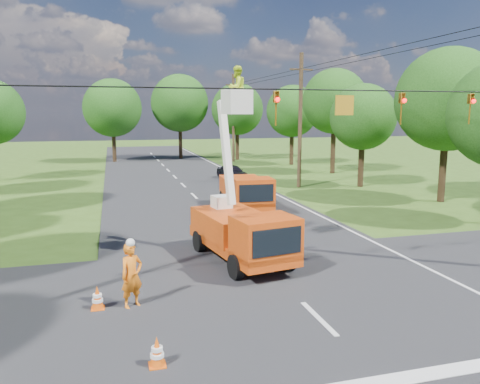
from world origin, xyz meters
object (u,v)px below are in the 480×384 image
object	(u,v)px
traffic_cone_4	(97,298)
tree_right_d	(335,101)
traffic_cone_7	(249,196)
tree_far_c	(237,109)
tree_right_b	(448,100)
traffic_cone_2	(283,237)
distant_car	(232,172)
pole_right_far	(233,118)
pole_right_mid	(300,120)
tree_far_a	(112,108)
bucket_truck	(242,222)
tree_far_b	(180,103)
traffic_cone_3	(280,222)
second_truck	(246,192)
ground_worker	(132,276)
tree_right_c	(363,117)
traffic_cone_8	(157,352)
tree_right_e	(292,111)

from	to	relation	value
traffic_cone_4	tree_right_d	bearing A→B (deg)	52.24
traffic_cone_7	tree_far_c	xyz separation A→B (m)	(6.44, 26.74, 5.70)
traffic_cone_4	tree_right_b	xyz separation A→B (m)	(20.88, 11.69, 6.08)
traffic_cone_2	traffic_cone_4	bearing A→B (deg)	-146.79
distant_car	pole_right_far	world-z (taller)	pole_right_far
pole_right_mid	tree_far_c	size ratio (longest dim) A/B	1.09
tree_far_a	tree_far_c	size ratio (longest dim) A/B	1.04
traffic_cone_4	tree_far_a	distance (m)	43.10
traffic_cone_2	tree_far_c	bearing A→B (deg)	77.99
distant_car	traffic_cone_4	size ratio (longest dim) A/B	5.29
bucket_truck	tree_far_b	distance (m)	42.02
traffic_cone_3	tree_far_b	bearing A→B (deg)	89.25
pole_right_far	second_truck	bearing A→B (deg)	-103.12
second_truck	ground_worker	distance (m)	14.11
tree_far_c	ground_worker	bearing A→B (deg)	-109.01
traffic_cone_7	tree_right_c	bearing A→B (deg)	20.25
traffic_cone_2	traffic_cone_8	distance (m)	10.54
traffic_cone_4	tree_right_b	world-z (taller)	tree_right_b
traffic_cone_7	tree_right_c	distance (m)	11.89
distant_car	traffic_cone_3	size ratio (longest dim) A/B	5.29
traffic_cone_4	traffic_cone_8	distance (m)	3.83
distant_car	traffic_cone_3	bearing A→B (deg)	-109.53
traffic_cone_2	ground_worker	bearing A→B (deg)	-142.61
tree_right_c	tree_far_b	bearing A→B (deg)	111.42
second_truck	tree_right_c	world-z (taller)	tree_right_c
second_truck	pole_right_mid	world-z (taller)	pole_right_mid
traffic_cone_4	tree_right_e	distance (m)	40.26
traffic_cone_4	tree_far_c	xyz separation A→B (m)	(15.38, 41.69, 5.70)
tree_far_a	pole_right_mid	bearing A→B (deg)	-59.59
traffic_cone_7	traffic_cone_3	bearing A→B (deg)	-94.26
tree_right_b	tree_far_b	xyz separation A→B (m)	(-12.00, 33.00, 0.37)
tree_far_a	traffic_cone_3	bearing A→B (deg)	-77.91
ground_worker	tree_right_b	xyz separation A→B (m)	(19.89, 11.77, 5.47)
bucket_truck	tree_far_a	size ratio (longest dim) A/B	0.77
tree_right_b	tree_far_b	world-z (taller)	tree_far_b
bucket_truck	tree_right_c	size ratio (longest dim) A/B	0.94
tree_far_a	tree_far_b	bearing A→B (deg)	14.04
tree_far_b	pole_right_mid	bearing A→B (deg)	-77.59
ground_worker	bucket_truck	bearing A→B (deg)	7.10
pole_right_mid	pole_right_far	world-z (taller)	same
tree_far_c	tree_far_a	bearing A→B (deg)	176.05
tree_right_b	traffic_cone_2	bearing A→B (deg)	-153.14
bucket_truck	tree_far_a	distance (m)	40.04
traffic_cone_4	traffic_cone_7	bearing A→B (deg)	59.13
distant_car	pole_right_mid	world-z (taller)	pole_right_mid
traffic_cone_3	tree_far_a	size ratio (longest dim) A/B	0.07
tree_right_e	tree_far_b	bearing A→B (deg)	137.20
traffic_cone_3	bucket_truck	bearing A→B (deg)	-125.63
bucket_truck	tree_far_a	bearing A→B (deg)	86.54
traffic_cone_8	tree_far_b	bearing A→B (deg)	81.15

